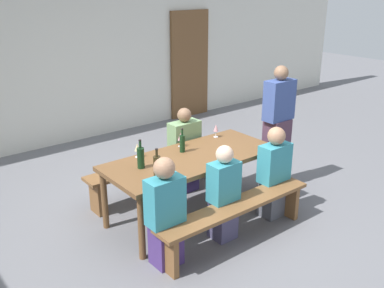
{
  "coord_description": "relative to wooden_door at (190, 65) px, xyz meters",
  "views": [
    {
      "loc": [
        -2.89,
        -3.62,
        2.63
      ],
      "look_at": [
        0.0,
        0.0,
        0.9
      ],
      "focal_mm": 41.15,
      "sensor_mm": 36.0,
      "label": 1
    }
  ],
  "objects": [
    {
      "name": "ground_plane",
      "position": [
        -2.54,
        -3.26,
        -1.05
      ],
      "size": [
        24.0,
        24.0,
        0.0
      ],
      "primitive_type": "plane",
      "color": "slate"
    },
    {
      "name": "back_wall",
      "position": [
        -2.54,
        0.14,
        0.55
      ],
      "size": [
        14.0,
        0.2,
        3.2
      ],
      "primitive_type": "cube",
      "color": "silver",
      "rests_on": "ground"
    },
    {
      "name": "wooden_door",
      "position": [
        0.0,
        0.0,
        0.0
      ],
      "size": [
        0.9,
        0.06,
        2.1
      ],
      "primitive_type": "cube",
      "color": "brown",
      "rests_on": "ground"
    },
    {
      "name": "tasting_table",
      "position": [
        -2.54,
        -3.26,
        -0.37
      ],
      "size": [
        2.04,
        0.88,
        0.75
      ],
      "color": "brown",
      "rests_on": "ground"
    },
    {
      "name": "bench_near",
      "position": [
        -2.54,
        -4.0,
        -0.7
      ],
      "size": [
        1.94,
        0.3,
        0.45
      ],
      "color": "brown",
      "rests_on": "ground"
    },
    {
      "name": "bench_far",
      "position": [
        -2.54,
        -2.52,
        -0.7
      ],
      "size": [
        1.94,
        0.3,
        0.45
      ],
      "color": "brown",
      "rests_on": "ground"
    },
    {
      "name": "wine_bottle_0",
      "position": [
        -3.2,
        -3.52,
        -0.17
      ],
      "size": [
        0.07,
        0.07,
        0.33
      ],
      "color": "#332814",
      "rests_on": "tasting_table"
    },
    {
      "name": "wine_bottle_1",
      "position": [
        -3.17,
        -3.18,
        -0.18
      ],
      "size": [
        0.08,
        0.08,
        0.32
      ],
      "color": "#143319",
      "rests_on": "tasting_table"
    },
    {
      "name": "wine_bottle_2",
      "position": [
        -2.54,
        -3.08,
        -0.19
      ],
      "size": [
        0.06,
        0.06,
        0.29
      ],
      "color": "#143319",
      "rests_on": "tasting_table"
    },
    {
      "name": "wine_glass_0",
      "position": [
        -1.9,
        -2.94,
        -0.18
      ],
      "size": [
        0.06,
        0.06,
        0.17
      ],
      "color": "silver",
      "rests_on": "tasting_table"
    },
    {
      "name": "wine_glass_1",
      "position": [
        -3.04,
        -2.89,
        -0.19
      ],
      "size": [
        0.07,
        0.07,
        0.16
      ],
      "color": "silver",
      "rests_on": "tasting_table"
    },
    {
      "name": "wine_glass_2",
      "position": [
        -2.45,
        -2.92,
        -0.18
      ],
      "size": [
        0.07,
        0.07,
        0.17
      ],
      "color": "silver",
      "rests_on": "tasting_table"
    },
    {
      "name": "seated_guest_near_0",
      "position": [
        -3.34,
        -3.85,
        -0.51
      ],
      "size": [
        0.36,
        0.24,
        1.12
      ],
      "rotation": [
        0.0,
        0.0,
        1.57
      ],
      "color": "#472F70",
      "rests_on": "ground"
    },
    {
      "name": "seated_guest_near_1",
      "position": [
        -2.59,
        -3.85,
        -0.54
      ],
      "size": [
        0.32,
        0.24,
        1.06
      ],
      "rotation": [
        0.0,
        0.0,
        1.57
      ],
      "color": "#4A4568",
      "rests_on": "ground"
    },
    {
      "name": "seated_guest_near_2",
      "position": [
        -1.8,
        -3.85,
        -0.53
      ],
      "size": [
        0.38,
        0.24,
        1.1
      ],
      "rotation": [
        0.0,
        0.0,
        1.57
      ],
      "color": "#565862",
      "rests_on": "ground"
    },
    {
      "name": "seated_guest_far_0",
      "position": [
        -2.2,
        -2.67,
        -0.52
      ],
      "size": [
        0.41,
        0.24,
        1.13
      ],
      "rotation": [
        0.0,
        0.0,
        -1.57
      ],
      "color": "#42326F",
      "rests_on": "ground"
    },
    {
      "name": "standing_host",
      "position": [
        -1.17,
        -3.33,
        -0.26
      ],
      "size": [
        0.41,
        0.24,
        1.64
      ],
      "rotation": [
        0.0,
        0.0,
        3.14
      ],
      "color": "#4D3245",
      "rests_on": "ground"
    }
  ]
}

